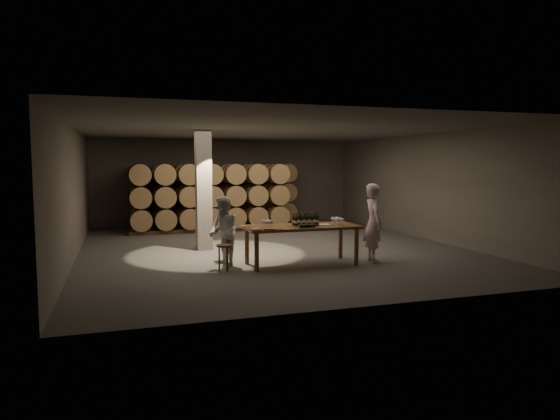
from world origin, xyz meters
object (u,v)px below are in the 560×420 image
object	(u,v)px
tasting_table	(302,230)
notebook_near	(270,229)
stool	(225,250)
plate	(324,225)
bottle_cluster	(306,221)
person_woman	(224,231)
person_man	(374,223)

from	to	relation	value
tasting_table	notebook_near	distance (m)	0.99
stool	plate	bearing A→B (deg)	3.06
bottle_cluster	notebook_near	bearing A→B (deg)	-155.06
tasting_table	stool	bearing A→B (deg)	-174.49
stool	person_woman	world-z (taller)	person_woman
bottle_cluster	stool	xyz separation A→B (m)	(-1.94, -0.22, -0.53)
stool	person_man	distance (m)	3.60
person_man	stool	bearing A→B (deg)	98.82
stool	person_woman	bearing A→B (deg)	79.63
plate	notebook_near	distance (m)	1.48
plate	notebook_near	xyz separation A→B (m)	(-1.43, -0.38, 0.01)
stool	person_man	xyz separation A→B (m)	(3.57, -0.01, 0.45)
bottle_cluster	plate	xyz separation A→B (m)	(0.43, -0.09, -0.10)
bottle_cluster	person_man	size ratio (longest dim) A/B	0.32
bottle_cluster	plate	world-z (taller)	bottle_cluster
person_man	bottle_cluster	bearing A→B (deg)	91.17
notebook_near	stool	distance (m)	1.07
plate	notebook_near	bearing A→B (deg)	-165.26
tasting_table	plate	size ratio (longest dim) A/B	8.76
tasting_table	person_man	world-z (taller)	person_man
person_man	notebook_near	bearing A→B (deg)	104.21
notebook_near	plate	bearing A→B (deg)	30.20
bottle_cluster	notebook_near	world-z (taller)	bottle_cluster
notebook_near	bottle_cluster	bearing A→B (deg)	40.40
notebook_near	tasting_table	bearing A→B (deg)	41.12
stool	person_man	world-z (taller)	person_man
tasting_table	stool	world-z (taller)	tasting_table
person_man	tasting_table	bearing A→B (deg)	92.93
notebook_near	person_man	size ratio (longest dim) A/B	0.14
notebook_near	person_man	world-z (taller)	person_man
stool	tasting_table	bearing A→B (deg)	5.51
tasting_table	plate	distance (m)	0.56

